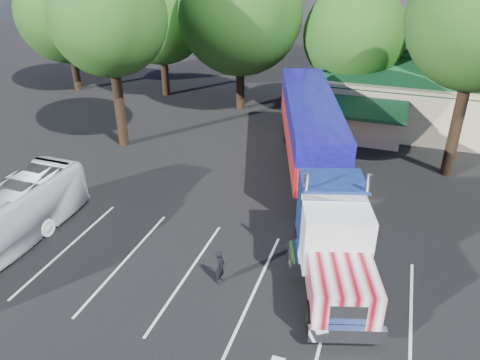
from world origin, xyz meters
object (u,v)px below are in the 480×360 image
(semi_truck, at_px, (315,145))
(woman, at_px, (220,267))
(bicycle, at_px, (296,151))
(silver_sedan, at_px, (451,135))

(semi_truck, relative_size, woman, 14.23)
(bicycle, distance_m, silver_sedan, 11.84)
(woman, bearing_deg, bicycle, 1.32)
(semi_truck, distance_m, bicycle, 5.03)
(silver_sedan, bearing_deg, bicycle, 101.43)
(semi_truck, distance_m, woman, 10.37)
(semi_truck, bearing_deg, woman, -118.59)
(semi_truck, xyz_separation_m, woman, (-2.11, -9.97, -1.93))
(woman, xyz_separation_m, silver_sedan, (10.40, 20.00, -0.18))
(semi_truck, bearing_deg, silver_sedan, 33.78)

